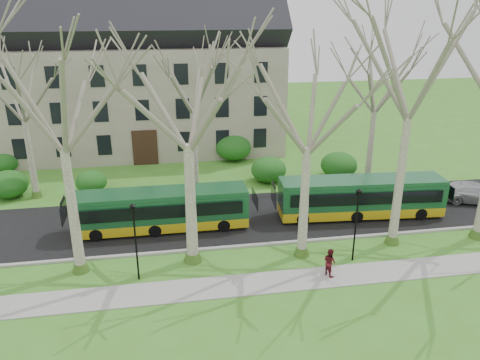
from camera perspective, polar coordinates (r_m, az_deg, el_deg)
name	(u,v)px	position (r m, az deg, el deg)	size (l,w,h in m)	color
ground	(246,260)	(27.17, 0.77, -9.72)	(120.00, 120.00, 0.00)	#417922
sidewalk	(255,284)	(25.08, 1.80, -12.54)	(70.00, 2.00, 0.06)	gray
road	(232,218)	(31.95, -0.98, -4.70)	(80.00, 8.00, 0.06)	black
curb	(242,246)	(28.42, 0.23, -8.08)	(80.00, 0.25, 0.14)	#A5A39E
building	(142,65)	(47.38, -11.90, 13.52)	(26.50, 12.20, 16.00)	gray
tree_row_verge	(246,141)	(24.64, 0.73, 4.78)	(49.00, 7.00, 14.00)	gray
tree_row_far	(203,115)	(35.00, -4.57, 7.92)	(33.00, 7.00, 12.00)	gray
lamp_row	(250,228)	(25.07, 1.20, -5.81)	(36.22, 0.22, 4.30)	black
hedges	(161,168)	(39.16, -9.62, 1.49)	(30.60, 8.60, 2.00)	#185317
bus_lead	(163,209)	(30.34, -9.41, -3.57)	(10.82, 2.25, 2.70)	#164E28
bus_follow	(361,197)	(32.81, 14.52, -1.98)	(11.07, 2.31, 2.77)	#164E28
sedan	(475,193)	(38.24, 26.75, -1.39)	(2.03, 4.98, 1.45)	#AAAAAF
pedestrian_b	(330,262)	(25.80, 10.88, -9.78)	(0.76, 0.59, 1.56)	#58141B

